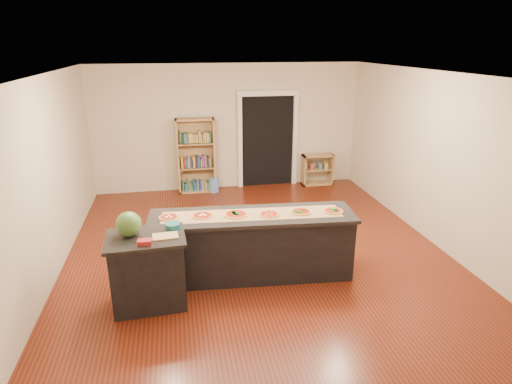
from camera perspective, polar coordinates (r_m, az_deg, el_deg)
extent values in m
cube|color=beige|center=(6.40, 0.34, 2.80)|extent=(6.00, 7.00, 2.80)
cube|color=#5C200F|center=(6.93, 0.32, -8.35)|extent=(6.00, 7.00, 0.01)
cube|color=white|center=(6.15, 0.37, 15.38)|extent=(6.00, 7.00, 0.01)
cube|color=black|center=(9.97, 1.52, 6.77)|extent=(1.20, 0.02, 2.10)
cube|color=silver|center=(9.81, -2.16, 6.56)|extent=(0.10, 0.08, 2.10)
cube|color=silver|center=(10.08, 5.22, 6.84)|extent=(0.10, 0.08, 2.10)
cube|color=silver|center=(9.74, 1.64, 13.04)|extent=(1.40, 0.08, 0.12)
cube|color=black|center=(6.18, -0.48, -7.32)|extent=(2.80, 0.70, 0.90)
cube|color=black|center=(5.98, -0.49, -3.25)|extent=(2.88, 0.78, 0.05)
cube|color=black|center=(5.70, -14.16, -10.32)|extent=(0.88, 0.62, 0.92)
cube|color=black|center=(5.49, -14.57, -5.97)|extent=(0.97, 0.71, 0.04)
cube|color=tan|center=(9.63, -7.99, 4.81)|extent=(0.83, 0.30, 1.67)
cube|color=tan|center=(10.28, 8.17, 3.01)|extent=(0.72, 0.31, 0.72)
cylinder|color=#6291DC|center=(9.74, -5.62, 0.93)|extent=(0.22, 0.22, 0.32)
cube|color=#9E7E51|center=(5.97, -0.50, -3.00)|extent=(2.53, 0.64, 0.00)
sphere|color=#144214|center=(5.49, -16.61, -4.11)|extent=(0.31, 0.31, 0.31)
cube|color=tan|center=(5.40, -12.00, -5.80)|extent=(0.32, 0.23, 0.02)
cube|color=maroon|center=(5.26, -14.62, -6.49)|extent=(0.17, 0.13, 0.06)
cylinder|color=#195966|center=(5.61, -11.04, -4.46)|extent=(0.19, 0.19, 0.07)
cylinder|color=#B38D45|center=(5.97, -11.55, -3.32)|extent=(0.27, 0.27, 0.02)
cylinder|color=#A5190C|center=(5.97, -11.56, -3.24)|extent=(0.22, 0.22, 0.00)
cylinder|color=#B38D45|center=(5.95, -7.13, -3.14)|extent=(0.31, 0.31, 0.02)
cylinder|color=#A5190C|center=(5.95, -7.14, -3.06)|extent=(0.25, 0.25, 0.00)
cylinder|color=#B38D45|center=(5.96, -2.70, -2.99)|extent=(0.33, 0.33, 0.02)
cylinder|color=#A5190C|center=(5.95, -2.71, -2.91)|extent=(0.27, 0.27, 0.00)
cylinder|color=#B38D45|center=(5.95, 1.75, -2.99)|extent=(0.30, 0.30, 0.02)
cylinder|color=#A5190C|center=(5.95, 1.75, -2.91)|extent=(0.25, 0.25, 0.00)
cylinder|color=#B38D45|center=(6.07, 6.00, -2.64)|extent=(0.32, 0.32, 0.02)
cylinder|color=#A5190C|center=(6.07, 6.01, -2.56)|extent=(0.26, 0.26, 0.00)
cylinder|color=#B38D45|center=(6.16, 10.23, -2.51)|extent=(0.30, 0.30, 0.02)
cylinder|color=#A5190C|center=(6.16, 10.23, -2.43)|extent=(0.25, 0.25, 0.00)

